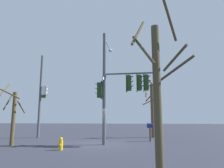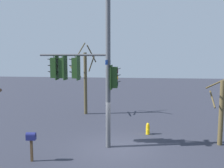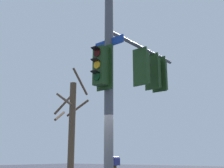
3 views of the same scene
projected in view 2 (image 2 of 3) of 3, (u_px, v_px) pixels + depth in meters
name	position (u px, v px, depth m)	size (l,w,h in m)	color
ground_plane	(115.00, 148.00, 13.46)	(80.00, 80.00, 0.00)	#2E303C
main_signal_pole_assembly	(91.00, 67.00, 13.12)	(3.54, 4.45, 8.16)	#4C4F54
fire_hydrant	(148.00, 129.00, 15.73)	(0.38, 0.24, 0.73)	yellow
mailbox	(31.00, 139.00, 11.67)	(0.27, 0.46, 1.41)	#4C3823
bare_tree_behind_pole	(222.00, 109.00, 13.72)	(1.59, 1.70, 4.33)	brown
bare_tree_corner	(85.00, 80.00, 20.75)	(2.16, 2.23, 6.02)	#48402A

